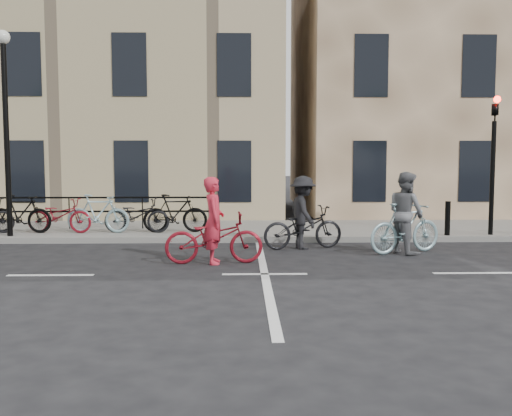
{
  "coord_description": "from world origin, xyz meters",
  "views": [
    {
      "loc": [
        -0.43,
        -10.55,
        2.18
      ],
      "look_at": [
        -0.12,
        1.77,
        1.1
      ],
      "focal_mm": 40.0,
      "sensor_mm": 36.0,
      "label": 1
    }
  ],
  "objects_px": {
    "cyclist_grey": "(406,220)",
    "cyclist_dark": "(303,220)",
    "lamp_post": "(5,107)",
    "cyclist_pink": "(214,234)",
    "traffic_light": "(494,148)"
  },
  "relations": [
    {
      "from": "cyclist_grey",
      "to": "cyclist_dark",
      "type": "bearing_deg",
      "value": 49.21
    },
    {
      "from": "cyclist_grey",
      "to": "cyclist_dark",
      "type": "xyz_separation_m",
      "value": [
        -2.28,
        0.72,
        -0.07
      ]
    },
    {
      "from": "cyclist_dark",
      "to": "lamp_post",
      "type": "bearing_deg",
      "value": 65.64
    },
    {
      "from": "cyclist_grey",
      "to": "cyclist_pink",
      "type": "bearing_deg",
      "value": 81.88
    },
    {
      "from": "cyclist_grey",
      "to": "cyclist_dark",
      "type": "relative_size",
      "value": 0.96
    },
    {
      "from": "cyclist_pink",
      "to": "cyclist_dark",
      "type": "height_order",
      "value": "cyclist_pink"
    },
    {
      "from": "cyclist_pink",
      "to": "cyclist_grey",
      "type": "bearing_deg",
      "value": -79.46
    },
    {
      "from": "traffic_light",
      "to": "lamp_post",
      "type": "height_order",
      "value": "lamp_post"
    },
    {
      "from": "traffic_light",
      "to": "cyclist_dark",
      "type": "height_order",
      "value": "traffic_light"
    },
    {
      "from": "lamp_post",
      "to": "cyclist_dark",
      "type": "bearing_deg",
      "value": -10.19
    },
    {
      "from": "cyclist_pink",
      "to": "cyclist_dark",
      "type": "relative_size",
      "value": 0.99
    },
    {
      "from": "lamp_post",
      "to": "cyclist_pink",
      "type": "xyz_separation_m",
      "value": [
        5.49,
        -3.25,
        -2.87
      ]
    },
    {
      "from": "cyclist_dark",
      "to": "traffic_light",
      "type": "bearing_deg",
      "value": -90.07
    },
    {
      "from": "lamp_post",
      "to": "cyclist_dark",
      "type": "relative_size",
      "value": 2.53
    },
    {
      "from": "traffic_light",
      "to": "cyclist_grey",
      "type": "relative_size",
      "value": 1.95
    }
  ]
}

